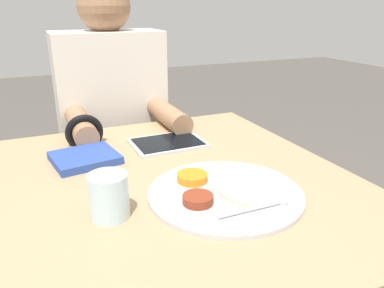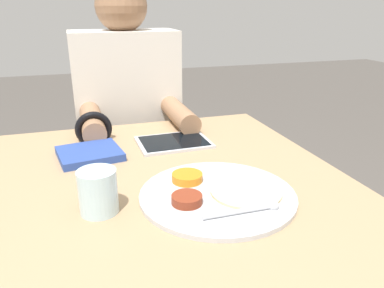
{
  "view_description": "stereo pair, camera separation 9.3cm",
  "coord_description": "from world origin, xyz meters",
  "px_view_note": "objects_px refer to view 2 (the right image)",
  "views": [
    {
      "loc": [
        -0.21,
        -0.75,
        1.11
      ],
      "look_at": [
        0.14,
        0.05,
        0.79
      ],
      "focal_mm": 35.0,
      "sensor_mm": 36.0,
      "label": 1
    },
    {
      "loc": [
        -0.13,
        -0.78,
        1.11
      ],
      "look_at": [
        0.14,
        0.05,
        0.79
      ],
      "focal_mm": 35.0,
      "sensor_mm": 36.0,
      "label": 2
    }
  ],
  "objects_px": {
    "thali_tray": "(217,194)",
    "person_diner": "(130,150)",
    "tablet_device": "(174,142)",
    "drinking_glass": "(98,192)",
    "red_notebook": "(90,154)"
  },
  "relations": [
    {
      "from": "red_notebook",
      "to": "person_diner",
      "type": "distance_m",
      "value": 0.5
    },
    {
      "from": "thali_tray",
      "to": "red_notebook",
      "type": "bearing_deg",
      "value": 128.33
    },
    {
      "from": "thali_tray",
      "to": "red_notebook",
      "type": "distance_m",
      "value": 0.4
    },
    {
      "from": "person_diner",
      "to": "drinking_glass",
      "type": "relative_size",
      "value": 13.54
    },
    {
      "from": "thali_tray",
      "to": "person_diner",
      "type": "height_order",
      "value": "person_diner"
    },
    {
      "from": "red_notebook",
      "to": "tablet_device",
      "type": "height_order",
      "value": "red_notebook"
    },
    {
      "from": "thali_tray",
      "to": "drinking_glass",
      "type": "bearing_deg",
      "value": 176.61
    },
    {
      "from": "person_diner",
      "to": "red_notebook",
      "type": "bearing_deg",
      "value": -110.87
    },
    {
      "from": "drinking_glass",
      "to": "thali_tray",
      "type": "bearing_deg",
      "value": -3.39
    },
    {
      "from": "red_notebook",
      "to": "drinking_glass",
      "type": "height_order",
      "value": "drinking_glass"
    },
    {
      "from": "red_notebook",
      "to": "person_diner",
      "type": "relative_size",
      "value": 0.15
    },
    {
      "from": "person_diner",
      "to": "tablet_device",
      "type": "bearing_deg",
      "value": -79.16
    },
    {
      "from": "red_notebook",
      "to": "tablet_device",
      "type": "relative_size",
      "value": 0.85
    },
    {
      "from": "thali_tray",
      "to": "red_notebook",
      "type": "height_order",
      "value": "thali_tray"
    },
    {
      "from": "red_notebook",
      "to": "drinking_glass",
      "type": "xyz_separation_m",
      "value": [
        0.0,
        -0.3,
        0.04
      ]
    }
  ]
}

